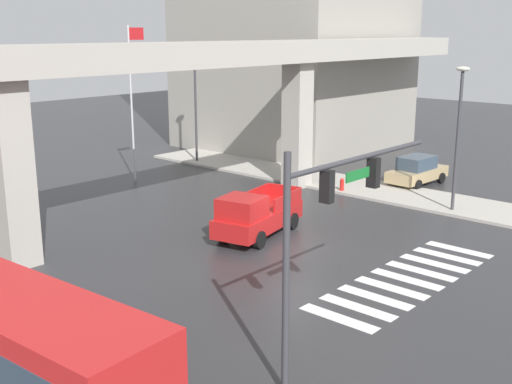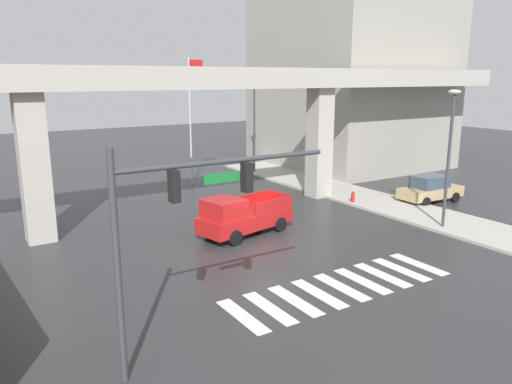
% 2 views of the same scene
% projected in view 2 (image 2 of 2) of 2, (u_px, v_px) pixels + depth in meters
% --- Properties ---
extents(ground_plane, '(120.00, 120.00, 0.00)m').
position_uv_depth(ground_plane, '(267.00, 249.00, 23.11)').
color(ground_plane, '#2D2D30').
extents(crosswalk_stripes, '(9.35, 2.80, 0.01)m').
position_uv_depth(crosswalk_stripes, '(341.00, 287.00, 18.87)').
color(crosswalk_stripes, silver).
rests_on(crosswalk_stripes, ground).
extents(elevated_overpass, '(49.99, 2.30, 8.38)m').
position_uv_depth(elevated_overpass, '(198.00, 90.00, 27.16)').
color(elevated_overpass, '#ADA89E').
rests_on(elevated_overpass, ground).
extents(sidewalk_east, '(4.00, 36.00, 0.15)m').
position_uv_depth(sidewalk_east, '(394.00, 206.00, 30.34)').
color(sidewalk_east, '#ADA89E').
rests_on(sidewalk_east, ground).
extents(pickup_truck, '(5.39, 2.95, 2.08)m').
position_uv_depth(pickup_truck, '(241.00, 217.00, 24.83)').
color(pickup_truck, red).
rests_on(pickup_truck, ground).
extents(sedan_tan, '(4.38, 2.13, 1.72)m').
position_uv_depth(sedan_tan, '(430.00, 189.00, 31.61)').
color(sedan_tan, tan).
rests_on(sedan_tan, ground).
extents(traffic_signal_mast, '(6.49, 0.32, 6.20)m').
position_uv_depth(traffic_signal_mast, '(179.00, 212.00, 12.95)').
color(traffic_signal_mast, '#38383D').
rests_on(traffic_signal_mast, ground).
extents(street_lamp_near_corner, '(0.44, 0.70, 7.24)m').
position_uv_depth(street_lamp_near_corner, '(450.00, 143.00, 25.06)').
color(street_lamp_near_corner, '#38383D').
rests_on(street_lamp_near_corner, ground).
extents(street_lamp_mid_block, '(0.44, 0.70, 7.24)m').
position_uv_depth(street_lamp_mid_block, '(329.00, 128.00, 32.82)').
color(street_lamp_mid_block, '#38383D').
rests_on(street_lamp_mid_block, ground).
extents(street_lamp_far_north, '(0.44, 0.70, 7.24)m').
position_uv_depth(street_lamp_far_north, '(254.00, 118.00, 40.48)').
color(street_lamp_far_north, '#38383D').
rests_on(street_lamp_far_north, ground).
extents(fire_hydrant, '(0.24, 0.24, 0.85)m').
position_uv_depth(fire_hydrant, '(353.00, 198.00, 31.06)').
color(fire_hydrant, red).
rests_on(fire_hydrant, ground).
extents(flagpole, '(1.16, 0.12, 9.21)m').
position_uv_depth(flagpole, '(191.00, 112.00, 35.95)').
color(flagpole, silver).
rests_on(flagpole, ground).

